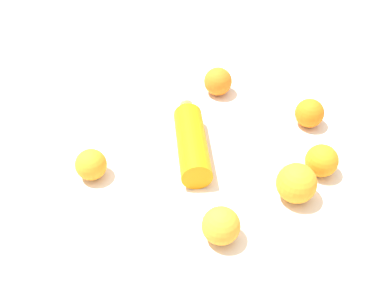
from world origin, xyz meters
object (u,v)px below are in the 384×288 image
(orange_2, at_px, (218,81))
(orange_5, at_px, (309,113))
(orange_1, at_px, (91,165))
(orange_4, at_px, (322,161))
(water_bottle, at_px, (191,138))
(orange_3, at_px, (296,183))
(orange_0, at_px, (221,226))

(orange_2, xyz_separation_m, orange_5, (-0.25, -0.01, -0.00))
(orange_1, xyz_separation_m, orange_4, (-0.40, -0.29, 0.00))
(orange_5, bearing_deg, orange_2, 3.38)
(water_bottle, relative_size, orange_3, 2.86)
(orange_1, bearing_deg, water_bottle, -123.39)
(orange_1, bearing_deg, orange_2, -98.39)
(water_bottle, distance_m, orange_0, 0.26)
(water_bottle, xyz_separation_m, orange_1, (0.13, 0.19, 0.00))
(orange_3, bearing_deg, orange_5, -72.17)
(orange_1, bearing_deg, orange_0, -176.90)
(water_bottle, height_order, orange_4, orange_4)
(water_bottle, bearing_deg, orange_2, -23.54)
(orange_2, distance_m, orange_5, 0.25)
(orange_1, bearing_deg, orange_5, -126.15)
(water_bottle, height_order, orange_5, orange_5)
(orange_0, relative_size, orange_5, 1.05)
(orange_3, bearing_deg, water_bottle, -0.08)
(orange_3, bearing_deg, orange_0, 67.93)
(orange_1, height_order, orange_4, orange_4)
(orange_3, relative_size, orange_4, 1.17)
(orange_2, relative_size, orange_4, 1.03)
(orange_3, height_order, orange_4, orange_3)
(water_bottle, distance_m, orange_1, 0.23)
(orange_4, bearing_deg, orange_0, 72.56)
(orange_4, distance_m, orange_5, 0.16)
(orange_1, xyz_separation_m, orange_5, (-0.31, -0.43, 0.00))
(water_bottle, xyz_separation_m, orange_4, (-0.27, -0.10, 0.00))
(orange_1, distance_m, orange_4, 0.49)
(orange_0, relative_size, orange_4, 1.03)
(orange_4, relative_size, orange_5, 1.02)
(orange_2, bearing_deg, orange_0, 122.91)
(orange_0, relative_size, orange_1, 1.08)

